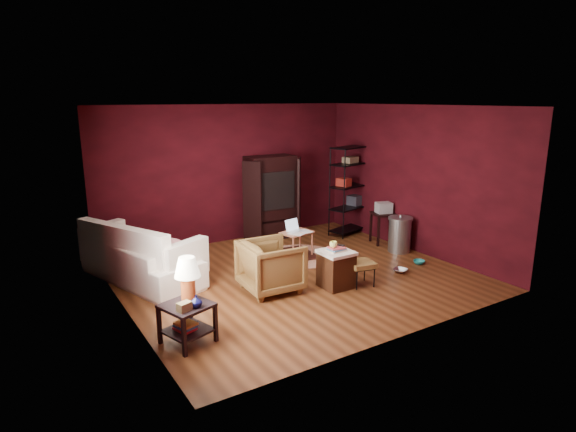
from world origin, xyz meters
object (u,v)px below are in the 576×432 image
(hamper, at_px, (336,268))
(laptop_desk, at_px, (296,234))
(armchair, at_px, (271,264))
(tv_armoire, at_px, (271,196))
(wire_shelving, at_px, (350,186))
(side_table, at_px, (187,292))
(sofa, at_px, (141,254))

(hamper, distance_m, laptop_desk, 1.61)
(armchair, bearing_deg, laptop_desk, -43.20)
(hamper, relative_size, tv_armoire, 0.39)
(armchair, relative_size, wire_shelving, 0.45)
(armchair, height_order, side_table, side_table)
(armchair, height_order, wire_shelving, wire_shelving)
(hamper, distance_m, wire_shelving, 3.25)
(hamper, xyz_separation_m, laptop_desk, (0.28, 1.58, 0.13))
(laptop_desk, height_order, tv_armoire, tv_armoire)
(armchair, distance_m, laptop_desk, 1.68)
(sofa, bearing_deg, hamper, -144.75)
(side_table, bearing_deg, laptop_desk, 34.54)
(side_table, bearing_deg, sofa, 88.22)
(sofa, distance_m, hamper, 3.17)
(armchair, distance_m, hamper, 1.04)
(sofa, bearing_deg, side_table, 160.85)
(laptop_desk, distance_m, wire_shelving, 2.10)
(tv_armoire, bearing_deg, hamper, -98.55)
(sofa, height_order, armchair, sofa)
(sofa, xyz_separation_m, wire_shelving, (4.66, 0.40, 0.60))
(armchair, bearing_deg, sofa, 49.89)
(sofa, bearing_deg, tv_armoire, -88.81)
(side_table, relative_size, wire_shelving, 0.55)
(armchair, height_order, tv_armoire, tv_armoire)
(sofa, height_order, tv_armoire, tv_armoire)
(hamper, bearing_deg, sofa, 142.62)
(side_table, relative_size, hamper, 1.54)
(laptop_desk, bearing_deg, wire_shelving, 10.37)
(sofa, distance_m, side_table, 2.33)
(hamper, bearing_deg, tv_armoire, 79.80)
(hamper, height_order, tv_armoire, tv_armoire)
(armchair, bearing_deg, side_table, 119.76)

